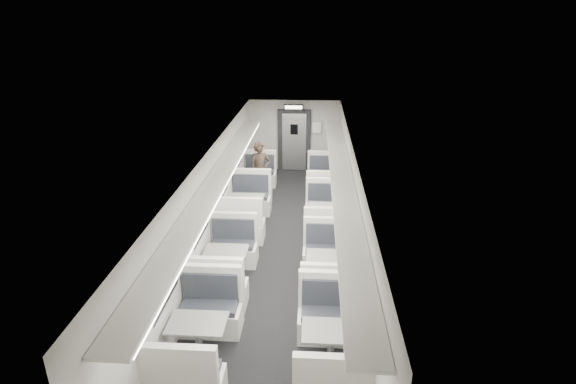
# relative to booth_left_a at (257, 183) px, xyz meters

# --- Properties ---
(room) EXTENTS (3.24, 12.24, 2.64)m
(room) POSITION_rel_booth_left_a_xyz_m (1.00, -3.62, 0.83)
(room) COLOR black
(room) RESTS_ON ground
(booth_left_a) EXTENTS (1.01, 2.06, 1.10)m
(booth_left_a) POSITION_rel_booth_left_a_xyz_m (0.00, 0.00, 0.00)
(booth_left_a) COLOR silver
(booth_left_a) RESTS_ON room
(booth_left_b) EXTENTS (1.09, 2.20, 1.18)m
(booth_left_b) POSITION_rel_booth_left_a_xyz_m (0.00, -2.14, 0.03)
(booth_left_b) COLOR silver
(booth_left_b) RESTS_ON room
(booth_left_c) EXTENTS (1.02, 2.07, 1.11)m
(booth_left_c) POSITION_rel_booth_left_a_xyz_m (0.00, -4.76, 0.00)
(booth_left_c) COLOR silver
(booth_left_c) RESTS_ON room
(booth_left_d) EXTENTS (1.05, 2.13, 1.14)m
(booth_left_d) POSITION_rel_booth_left_a_xyz_m (0.00, -7.00, 0.01)
(booth_left_d) COLOR silver
(booth_left_d) RESTS_ON room
(booth_right_a) EXTENTS (1.02, 2.06, 1.10)m
(booth_right_a) POSITION_rel_booth_left_a_xyz_m (2.00, -0.03, 0.00)
(booth_right_a) COLOR silver
(booth_right_a) RESTS_ON room
(booth_right_b) EXTENTS (1.02, 2.06, 1.10)m
(booth_right_b) POSITION_rel_booth_left_a_xyz_m (2.00, -2.47, 0.00)
(booth_right_b) COLOR silver
(booth_right_b) RESTS_ON room
(booth_right_c) EXTENTS (1.00, 2.04, 1.09)m
(booth_right_c) POSITION_rel_booth_left_a_xyz_m (2.00, -4.84, -0.00)
(booth_right_c) COLOR silver
(booth_right_c) RESTS_ON room
(booth_right_d) EXTENTS (1.04, 2.11, 1.13)m
(booth_right_d) POSITION_rel_booth_left_a_xyz_m (2.00, -7.05, 0.01)
(booth_right_d) COLOR silver
(booth_right_d) RESTS_ON room
(passenger) EXTENTS (0.68, 0.52, 1.68)m
(passenger) POSITION_rel_booth_left_a_xyz_m (0.15, -0.27, 0.47)
(passenger) COLOR black
(passenger) RESTS_ON room
(window_a) EXTENTS (0.02, 1.18, 0.84)m
(window_a) POSITION_rel_booth_left_a_xyz_m (-0.49, -0.22, 0.98)
(window_a) COLOR black
(window_a) RESTS_ON room
(window_b) EXTENTS (0.02, 1.18, 0.84)m
(window_b) POSITION_rel_booth_left_a_xyz_m (-0.49, -2.42, 0.98)
(window_b) COLOR black
(window_b) RESTS_ON room
(window_c) EXTENTS (0.02, 1.18, 0.84)m
(window_c) POSITION_rel_booth_left_a_xyz_m (-0.49, -4.62, 0.98)
(window_c) COLOR black
(window_c) RESTS_ON room
(window_d) EXTENTS (0.02, 1.18, 0.84)m
(window_d) POSITION_rel_booth_left_a_xyz_m (-0.49, -6.82, 0.98)
(window_d) COLOR black
(window_d) RESTS_ON room
(luggage_rack_left) EXTENTS (0.46, 10.40, 0.09)m
(luggage_rack_left) POSITION_rel_booth_left_a_xyz_m (-0.24, -3.92, 1.55)
(luggage_rack_left) COLOR silver
(luggage_rack_left) RESTS_ON room
(luggage_rack_right) EXTENTS (0.46, 10.40, 0.09)m
(luggage_rack_right) POSITION_rel_booth_left_a_xyz_m (2.24, -3.92, 1.55)
(luggage_rack_right) COLOR silver
(luggage_rack_right) RESTS_ON room
(vestibule_door) EXTENTS (1.10, 0.13, 2.10)m
(vestibule_door) POSITION_rel_booth_left_a_xyz_m (1.00, 2.31, 0.67)
(vestibule_door) COLOR black
(vestibule_door) RESTS_ON room
(exit_sign) EXTENTS (0.62, 0.12, 0.16)m
(exit_sign) POSITION_rel_booth_left_a_xyz_m (1.00, 1.82, 1.91)
(exit_sign) COLOR black
(exit_sign) RESTS_ON room
(wall_notice) EXTENTS (0.32, 0.02, 0.40)m
(wall_notice) POSITION_rel_booth_left_a_xyz_m (1.75, 2.30, 1.13)
(wall_notice) COLOR white
(wall_notice) RESTS_ON room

